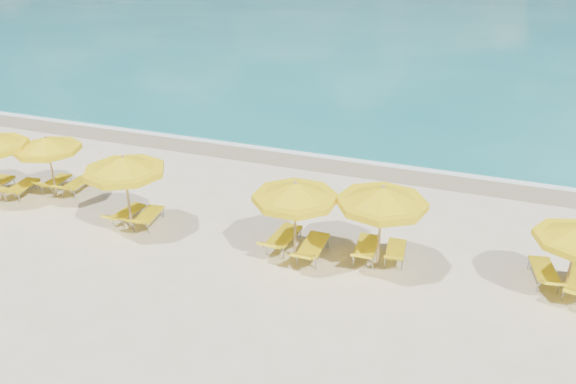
% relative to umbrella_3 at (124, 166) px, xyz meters
% --- Properties ---
extents(ground_plane, '(120.00, 120.00, 0.00)m').
position_rel_umbrella_3_xyz_m(ground_plane, '(4.72, 0.57, -2.23)').
color(ground_plane, beige).
extents(ocean, '(120.00, 80.00, 0.30)m').
position_rel_umbrella_3_xyz_m(ocean, '(4.72, 48.57, -2.23)').
color(ocean, '#147475').
rests_on(ocean, ground).
extents(wet_sand_band, '(120.00, 2.60, 0.01)m').
position_rel_umbrella_3_xyz_m(wet_sand_band, '(4.72, 7.97, -2.23)').
color(wet_sand_band, tan).
rests_on(wet_sand_band, ground).
extents(foam_line, '(120.00, 1.20, 0.03)m').
position_rel_umbrella_3_xyz_m(foam_line, '(4.72, 8.77, -2.23)').
color(foam_line, white).
rests_on(foam_line, ground).
extents(whitecap_near, '(14.00, 0.36, 0.05)m').
position_rel_umbrella_3_xyz_m(whitecap_near, '(-1.28, 17.57, -2.23)').
color(whitecap_near, white).
rests_on(whitecap_near, ground).
extents(whitecap_far, '(18.00, 0.30, 0.05)m').
position_rel_umbrella_3_xyz_m(whitecap_far, '(12.72, 24.57, -2.23)').
color(whitecap_far, white).
rests_on(whitecap_far, ground).
extents(umbrella_2, '(2.53, 2.53, 2.37)m').
position_rel_umbrella_3_xyz_m(umbrella_2, '(-4.04, 1.11, -0.21)').
color(umbrella_2, tan).
rests_on(umbrella_2, ground).
extents(umbrella_3, '(2.88, 2.88, 2.62)m').
position_rel_umbrella_3_xyz_m(umbrella_3, '(0.00, 0.00, 0.00)').
color(umbrella_3, tan).
rests_on(umbrella_3, ground).
extents(umbrella_4, '(3.30, 3.30, 2.53)m').
position_rel_umbrella_3_xyz_m(umbrella_4, '(5.64, 0.18, -0.07)').
color(umbrella_4, tan).
rests_on(umbrella_4, ground).
extents(umbrella_5, '(2.95, 2.95, 2.61)m').
position_rel_umbrella_3_xyz_m(umbrella_5, '(8.05, 0.59, -0.01)').
color(umbrella_5, tan).
rests_on(umbrella_5, ground).
extents(lounger_1_right, '(0.85, 1.86, 0.84)m').
position_rel_umbrella_3_xyz_m(lounger_1_right, '(-5.26, 0.73, -2.01)').
color(lounger_1_right, '#A5A8AD').
rests_on(lounger_1_right, ground).
extents(lounger_2_left, '(0.69, 1.69, 0.73)m').
position_rel_umbrella_3_xyz_m(lounger_2_left, '(-4.47, 1.61, -2.03)').
color(lounger_2_left, '#A5A8AD').
rests_on(lounger_2_left, ground).
extents(lounger_2_right, '(0.71, 1.77, 0.73)m').
position_rel_umbrella_3_xyz_m(lounger_2_right, '(-3.57, 1.68, -2.02)').
color(lounger_2_right, '#A5A8AD').
rests_on(lounger_2_right, ground).
extents(lounger_3_left, '(0.68, 1.70, 0.63)m').
position_rel_umbrella_3_xyz_m(lounger_3_left, '(-0.44, 0.44, -2.04)').
color(lounger_3_left, '#A5A8AD').
rests_on(lounger_3_left, ground).
extents(lounger_3_right, '(0.82, 1.83, 0.74)m').
position_rel_umbrella_3_xyz_m(lounger_3_right, '(0.37, 0.41, -2.02)').
color(lounger_3_right, '#A5A8AD').
rests_on(lounger_3_right, ground).
extents(lounger_4_left, '(0.78, 2.03, 0.78)m').
position_rel_umbrella_3_xyz_m(lounger_4_left, '(5.10, 0.60, -2.00)').
color(lounger_4_left, '#A5A8AD').
rests_on(lounger_4_left, ground).
extents(lounger_4_right, '(0.69, 2.02, 0.76)m').
position_rel_umbrella_3_xyz_m(lounger_4_right, '(6.13, 0.39, -2.00)').
color(lounger_4_right, '#A5A8AD').
rests_on(lounger_4_right, ground).
extents(lounger_5_left, '(0.76, 1.92, 0.76)m').
position_rel_umbrella_3_xyz_m(lounger_5_left, '(7.63, 0.90, -2.01)').
color(lounger_5_left, '#A5A8AD').
rests_on(lounger_5_left, ground).
extents(lounger_5_right, '(0.70, 1.71, 0.72)m').
position_rel_umbrella_3_xyz_m(lounger_5_right, '(8.48, 1.07, -2.03)').
color(lounger_5_right, '#A5A8AD').
rests_on(lounger_5_right, ground).
extents(lounger_6_left, '(0.91, 1.91, 0.71)m').
position_rel_umbrella_3_xyz_m(lounger_6_left, '(12.57, 1.38, -2.02)').
color(lounger_6_left, '#A5A8AD').
rests_on(lounger_6_left, ground).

